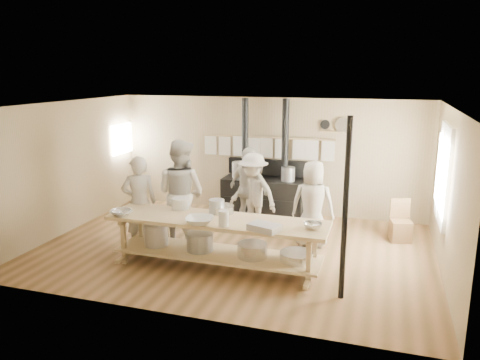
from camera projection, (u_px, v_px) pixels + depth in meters
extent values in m
plane|color=brown|center=(234.00, 248.00, 8.55)|extent=(7.00, 7.00, 0.00)
plane|color=tan|center=(269.00, 156.00, 10.58)|extent=(7.00, 0.00, 7.00)
plane|color=tan|center=(173.00, 222.00, 5.93)|extent=(7.00, 0.00, 7.00)
plane|color=tan|center=(67.00, 167.00, 9.28)|extent=(0.00, 5.00, 5.00)
plane|color=tan|center=(449.00, 195.00, 7.23)|extent=(0.00, 5.00, 5.00)
plane|color=#C8B895|center=(234.00, 105.00, 7.96)|extent=(7.00, 7.00, 0.00)
cube|color=beige|center=(444.00, 174.00, 7.75)|extent=(0.06, 1.35, 1.65)
plane|color=white|center=(441.00, 174.00, 7.76)|extent=(0.00, 1.50, 1.50)
cube|color=beige|center=(441.00, 174.00, 7.77)|extent=(0.02, 0.03, 1.50)
plane|color=white|center=(122.00, 139.00, 11.06)|extent=(0.00, 0.90, 0.90)
cube|color=black|center=(264.00, 197.00, 10.41)|extent=(1.80, 0.70, 0.85)
cube|color=black|center=(263.00, 213.00, 10.49)|extent=(1.90, 0.75, 0.10)
cube|color=black|center=(267.00, 167.00, 10.54)|extent=(1.80, 0.12, 0.35)
cylinder|color=black|center=(245.00, 138.00, 10.29)|extent=(0.15, 0.15, 1.75)
cylinder|color=black|center=(285.00, 140.00, 10.02)|extent=(0.15, 0.15, 1.75)
cylinder|color=#B2B2B7|center=(240.00, 170.00, 10.43)|extent=(0.36, 0.36, 0.34)
cylinder|color=gray|center=(288.00, 174.00, 10.07)|extent=(0.30, 0.30, 0.30)
cylinder|color=tan|center=(268.00, 138.00, 10.39)|extent=(3.00, 0.04, 0.04)
cube|color=white|center=(211.00, 145.00, 10.84)|extent=(0.28, 0.01, 0.46)
cube|color=white|center=(225.00, 145.00, 10.74)|extent=(0.28, 0.01, 0.46)
cube|color=white|center=(239.00, 146.00, 10.64)|extent=(0.28, 0.01, 0.46)
cube|color=white|center=(253.00, 147.00, 10.54)|extent=(0.28, 0.01, 0.46)
cube|color=white|center=(268.00, 147.00, 10.44)|extent=(0.28, 0.01, 0.46)
cube|color=white|center=(282.00, 148.00, 10.34)|extent=(0.28, 0.01, 0.46)
cube|color=white|center=(297.00, 149.00, 10.24)|extent=(0.28, 0.01, 0.46)
cube|color=white|center=(313.00, 150.00, 10.14)|extent=(0.28, 0.01, 0.46)
cube|color=white|center=(328.00, 150.00, 10.04)|extent=(0.28, 0.01, 0.46)
cube|color=tan|center=(332.00, 132.00, 9.96)|extent=(0.50, 0.14, 0.03)
cylinder|color=black|center=(325.00, 125.00, 9.99)|extent=(0.20, 0.04, 0.20)
cylinder|color=silver|center=(343.00, 125.00, 9.88)|extent=(0.32, 0.03, 0.32)
cube|color=tan|center=(217.00, 220.00, 7.53)|extent=(3.60, 0.90, 0.06)
cube|color=tan|center=(217.00, 253.00, 7.66)|extent=(3.40, 0.80, 0.04)
cube|color=tan|center=(217.00, 256.00, 7.67)|extent=(3.30, 0.06, 0.06)
cube|color=tan|center=(124.00, 240.00, 7.79)|extent=(0.07, 0.07, 0.85)
cube|color=tan|center=(141.00, 228.00, 8.35)|extent=(0.07, 0.07, 0.85)
cube|color=tan|center=(309.00, 262.00, 6.89)|extent=(0.07, 0.07, 0.85)
cube|color=tan|center=(315.00, 247.00, 7.44)|extent=(0.07, 0.07, 0.85)
cylinder|color=#B2B2B7|center=(156.00, 234.00, 7.93)|extent=(0.40, 0.40, 0.38)
cylinder|color=gray|center=(200.00, 242.00, 7.71)|extent=(0.44, 0.44, 0.30)
cylinder|color=silver|center=(252.00, 250.00, 7.45)|extent=(0.48, 0.48, 0.22)
cylinder|color=silver|center=(296.00, 258.00, 7.26)|extent=(0.52, 0.52, 0.14)
cylinder|color=black|center=(345.00, 211.00, 6.40)|extent=(0.08, 0.08, 2.60)
imported|color=beige|center=(139.00, 202.00, 8.43)|extent=(0.74, 0.68, 1.71)
imported|color=beige|center=(181.00, 193.00, 8.50)|extent=(1.11, 0.95, 1.99)
imported|color=beige|center=(313.00, 204.00, 8.49)|extent=(0.80, 0.53, 1.61)
imported|color=beige|center=(249.00, 189.00, 9.43)|extent=(1.07, 0.82, 1.69)
imported|color=beige|center=(253.00, 193.00, 9.23)|extent=(1.17, 0.88, 1.61)
cube|color=brown|center=(401.00, 231.00, 8.90)|extent=(0.44, 0.44, 0.40)
cube|color=brown|center=(400.00, 209.00, 8.98)|extent=(0.37, 0.11, 0.44)
imported|color=silver|center=(121.00, 213.00, 7.66)|extent=(0.44, 0.44, 0.08)
imported|color=silver|center=(121.00, 213.00, 7.66)|extent=(0.44, 0.44, 0.10)
imported|color=silver|center=(199.00, 221.00, 7.25)|extent=(0.52, 0.52, 0.11)
imported|color=silver|center=(313.00, 226.00, 7.04)|extent=(0.33, 0.33, 0.09)
cube|color=#B2B2B7|center=(264.00, 227.00, 6.95)|extent=(0.53, 0.43, 0.10)
cylinder|color=silver|center=(222.00, 209.00, 7.82)|extent=(0.42, 0.42, 0.13)
cylinder|color=gray|center=(217.00, 206.00, 7.77)|extent=(0.33, 0.33, 0.24)
cylinder|color=silver|center=(180.00, 203.00, 8.04)|extent=(0.34, 0.34, 0.19)
cylinder|color=silver|center=(224.00, 219.00, 7.12)|extent=(0.18, 0.18, 0.25)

